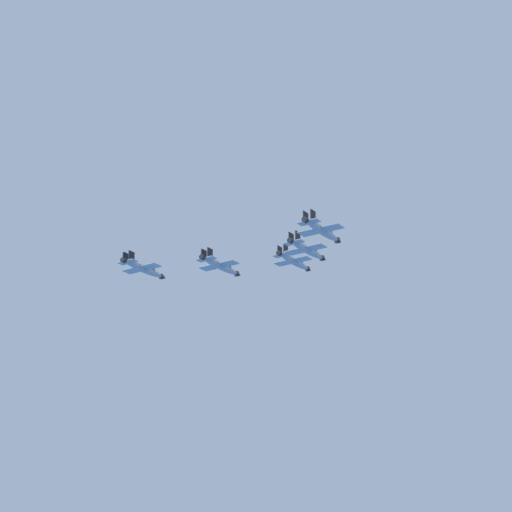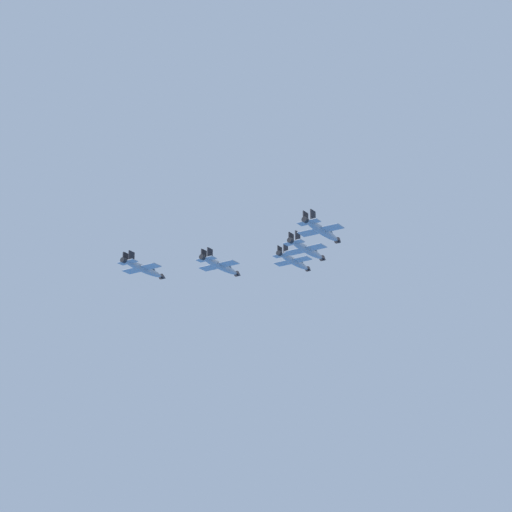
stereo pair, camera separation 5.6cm
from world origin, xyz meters
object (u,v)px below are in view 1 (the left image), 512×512
at_px(jet_right_wingman, 307,250).
at_px(jet_lead, 294,261).
at_px(jet_right_outer, 322,230).
at_px(jet_left_wingman, 220,266).
at_px(jet_left_outer, 143,269).

bearing_deg(jet_right_wingman, jet_lead, 41.06).
xyz_separation_m(jet_right_wingman, jet_right_outer, (0.37, 18.82, -2.58)).
bearing_deg(jet_lead, jet_right_outer, -139.86).
distance_m(jet_left_wingman, jet_right_wingman, 24.39).
distance_m(jet_lead, jet_left_outer, 38.06).
bearing_deg(jet_left_wingman, jet_right_outer, -111.10).
bearing_deg(jet_lead, jet_right_wingman, -139.86).
distance_m(jet_left_wingman, jet_right_outer, 39.42).
relative_size(jet_left_outer, jet_right_outer, 0.97).
distance_m(jet_lead, jet_left_wingman, 19.06).
xyz_separation_m(jet_right_wingman, jet_left_outer, (36.89, -13.48, -1.82)).
relative_size(jet_right_wingman, jet_right_outer, 0.97).
xyz_separation_m(jet_left_outer, jet_right_outer, (-36.53, 32.29, -0.76)).
distance_m(jet_lead, jet_right_wingman, 19.21).
relative_size(jet_lead, jet_left_wingman, 0.95).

